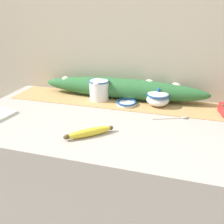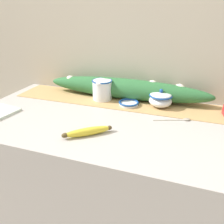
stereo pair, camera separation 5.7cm
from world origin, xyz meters
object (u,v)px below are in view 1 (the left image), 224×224
Objects in this scene: cream_pitcher at (99,89)px; spoon at (182,118)px; sugar_bowl at (158,98)px; small_dish at (126,103)px; banana at (89,132)px.

spoon is (0.46, -0.13, -0.06)m from cream_pitcher.
small_dish is (-0.17, -0.04, -0.03)m from sugar_bowl.
cream_pitcher is at bearing 144.06° from spoon.
banana is at bearing -164.12° from spoon.
small_dish is 0.65× the size of spoon.
cream_pitcher is at bearing 167.40° from small_dish.
cream_pitcher is at bearing 179.80° from sugar_bowl.
cream_pitcher is 0.18m from small_dish.
sugar_bowl is 1.12× the size of small_dish.
cream_pitcher is 0.34m from sugar_bowl.
cream_pitcher is 0.49m from spoon.
cream_pitcher reaches higher than spoon.
sugar_bowl is 0.73× the size of spoon.
banana is (0.09, -0.40, -0.05)m from cream_pitcher.
spoon is (0.13, -0.13, -0.04)m from sugar_bowl.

